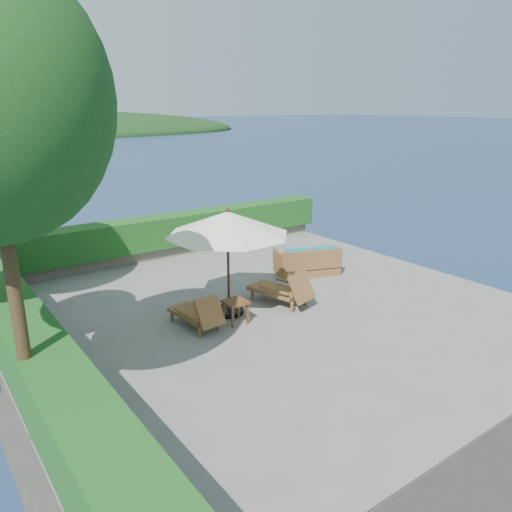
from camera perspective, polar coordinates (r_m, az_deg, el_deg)
ground at (r=12.59m, az=1.03°, el=-5.88°), size 12.00×12.00×0.00m
foundation at (r=13.27m, az=1.00°, el=-12.07°), size 12.00×12.00×3.00m
ocean at (r=14.03m, az=0.97°, el=-17.26°), size 600.00×600.00×0.00m
offshore_island at (r=152.86m, az=-24.39°, el=12.53°), size 126.00×57.60×12.60m
planter_wall_far at (r=17.09m, az=-10.31°, el=0.68°), size 12.00×0.60×0.36m
planter_wall_left at (r=10.48m, az=-24.80°, el=-11.43°), size 0.60×12.00×0.36m
hedge_far at (r=16.91m, az=-10.43°, el=2.86°), size 12.40×0.90×1.00m
hedge_left at (r=10.20m, az=-25.26°, el=-8.09°), size 0.90×12.40×1.00m
patio_umbrella at (r=11.57m, az=-3.26°, el=3.62°), size 3.71×3.71×2.63m
lounge_left at (r=11.43m, az=-6.68°, el=-6.51°), size 0.75×1.54×0.86m
lounge_right at (r=12.66m, az=3.19°, el=-3.79°), size 1.11×1.82×0.98m
side_table at (r=11.58m, az=-2.36°, el=-5.60°), size 0.53×0.53×0.55m
wicker_loveseat at (r=14.97m, az=5.92°, el=-0.77°), size 2.07×1.54×0.92m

